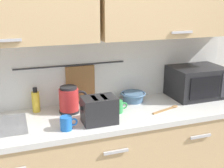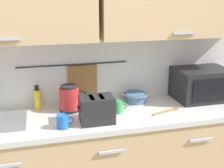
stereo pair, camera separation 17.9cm
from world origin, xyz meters
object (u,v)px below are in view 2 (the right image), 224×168
(microwave, at_px, (201,84))
(mug_near_sink, at_px, (63,121))
(dish_soap_bottle, at_px, (38,99))
(mixing_bowl, at_px, (135,97))
(electric_kettle, at_px, (70,98))
(toaster, at_px, (97,109))
(mug_by_kettle, at_px, (118,107))
(wooden_spoon, at_px, (169,110))

(microwave, xyz_separation_m, mug_near_sink, (-1.22, -0.29, -0.09))
(dish_soap_bottle, xyz_separation_m, mixing_bowl, (0.80, -0.04, -0.04))
(electric_kettle, bearing_deg, toaster, -58.61)
(microwave, distance_m, mug_by_kettle, 0.80)
(wooden_spoon, bearing_deg, dish_soap_bottle, 163.15)
(microwave, bearing_deg, mug_near_sink, -166.43)
(mug_by_kettle, bearing_deg, mug_near_sink, -158.45)
(dish_soap_bottle, height_order, mug_near_sink, dish_soap_bottle)
(mixing_bowl, relative_size, mug_by_kettle, 1.78)
(microwave, relative_size, electric_kettle, 2.03)
(microwave, distance_m, mixing_bowl, 0.59)
(microwave, xyz_separation_m, toaster, (-0.98, -0.25, -0.04))
(electric_kettle, distance_m, mug_near_sink, 0.32)
(microwave, relative_size, mug_by_kettle, 3.83)
(toaster, relative_size, wooden_spoon, 0.95)
(dish_soap_bottle, relative_size, toaster, 0.77)
(microwave, relative_size, wooden_spoon, 1.70)
(mug_near_sink, relative_size, mug_by_kettle, 1.00)
(microwave, bearing_deg, wooden_spoon, -152.64)
(electric_kettle, distance_m, toaster, 0.31)
(mixing_bowl, bearing_deg, microwave, -6.31)
(mug_by_kettle, bearing_deg, dish_soap_bottle, 159.29)
(dish_soap_bottle, bearing_deg, microwave, -4.21)
(microwave, height_order, mixing_bowl, microwave)
(mug_near_sink, bearing_deg, dish_soap_bottle, 112.21)
(microwave, distance_m, electric_kettle, 1.14)
(mixing_bowl, relative_size, toaster, 0.84)
(mixing_bowl, xyz_separation_m, wooden_spoon, (0.19, -0.26, -0.04))
(electric_kettle, relative_size, toaster, 0.89)
(electric_kettle, xyz_separation_m, mug_near_sink, (-0.08, -0.30, -0.05))
(mug_near_sink, distance_m, mixing_bowl, 0.74)
(microwave, distance_m, wooden_spoon, 0.45)
(electric_kettle, height_order, toaster, electric_kettle)
(electric_kettle, distance_m, wooden_spoon, 0.79)
(mug_by_kettle, bearing_deg, microwave, 8.91)
(mug_near_sink, xyz_separation_m, toaster, (0.24, 0.04, 0.05))
(mug_near_sink, height_order, toaster, toaster)
(mixing_bowl, height_order, toaster, toaster)
(dish_soap_bottle, xyz_separation_m, mug_by_kettle, (0.60, -0.23, -0.04))
(dish_soap_bottle, bearing_deg, toaster, -41.38)
(toaster, height_order, wooden_spoon, toaster)
(mug_near_sink, xyz_separation_m, mug_by_kettle, (0.43, 0.17, 0.00))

